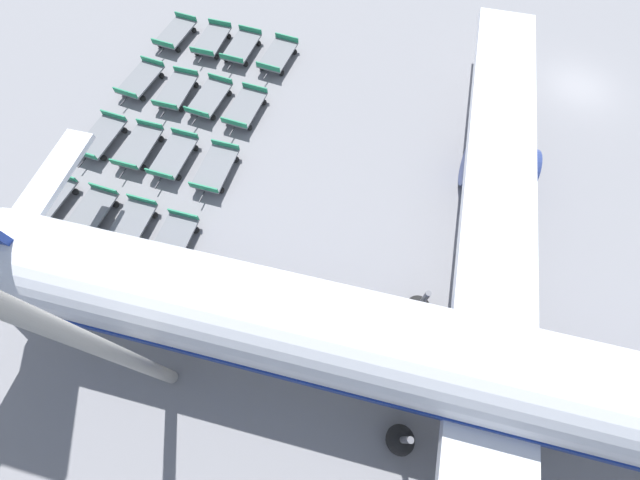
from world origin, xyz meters
name	(u,v)px	position (x,y,z in m)	size (l,w,h in m)	color
ground_plane	(579,87)	(0.00, 0.00, 0.00)	(500.00, 500.00, 0.00)	gray
airplane	(529,382)	(19.99, -4.25, 3.32)	(43.59, 47.06, 13.57)	silver
baggage_dolly_row_near_col_a	(176,33)	(2.35, -26.61, 0.48)	(3.86, 1.98, 0.92)	slate
baggage_dolly_row_near_col_b	(141,80)	(7.06, -26.84, 0.48)	(3.86, 2.00, 0.92)	slate
baggage_dolly_row_near_col_c	(101,137)	(11.88, -26.93, 0.48)	(3.84, 1.92, 0.92)	slate
baggage_dolly_row_near_col_d	(48,201)	(16.48, -27.43, 0.48)	(3.84, 1.93, 0.92)	slate
baggage_dolly_row_mid_a_col_a	(212,40)	(2.40, -23.96, 0.48)	(3.81, 1.81, 0.92)	slate
baggage_dolly_row_mid_a_col_b	(177,91)	(7.34, -24.28, 0.48)	(3.80, 1.79, 0.92)	slate
baggage_dolly_row_mid_a_col_c	(139,147)	(11.95, -24.52, 0.48)	(3.81, 1.81, 0.92)	slate
baggage_dolly_row_mid_a_col_d	(90,215)	(16.67, -24.91, 0.48)	(3.83, 1.88, 0.92)	slate
baggage_dolly_row_mid_b_col_a	(242,47)	(2.52, -21.80, 0.48)	(3.84, 1.91, 0.92)	slate
baggage_dolly_row_mid_b_col_b	(210,98)	(7.42, -22.07, 0.48)	(3.86, 1.97, 0.92)	slate
baggage_dolly_row_mid_b_col_c	(174,156)	(12.07, -22.32, 0.48)	(3.82, 1.85, 0.92)	slate
baggage_dolly_row_mid_b_col_d	(130,227)	(16.78, -22.60, 0.48)	(3.80, 1.80, 0.92)	slate
baggage_dolly_row_far_col_a	(278,56)	(2.70, -19.22, 0.48)	(3.86, 1.98, 0.92)	slate
baggage_dolly_row_far_col_b	(245,108)	(7.63, -19.71, 0.48)	(3.84, 1.92, 0.92)	slate
baggage_dolly_row_far_col_c	(216,168)	(12.27, -19.75, 0.48)	(3.81, 1.80, 0.92)	slate
baggage_dolly_row_far_col_d	(172,242)	(17.06, -20.15, 0.48)	(3.80, 1.78, 0.92)	slate
stand_guidance_stripe	(271,317)	(19.26, -14.34, 0.00)	(0.89, 28.93, 0.01)	yellow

